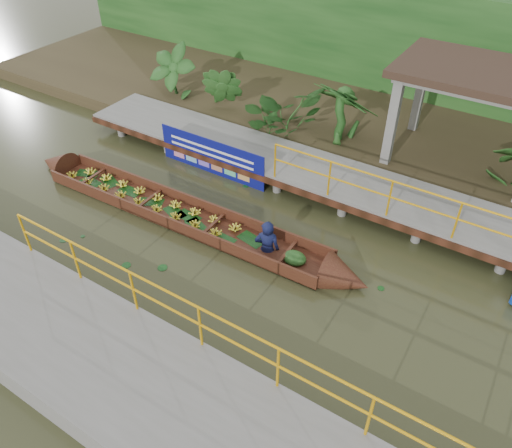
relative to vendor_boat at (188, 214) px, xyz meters
The scene contains 9 objects.
ground 2.27m from the vendor_boat, ahead, with size 80.00×80.00×0.00m, color #2B2E17.
land_strip 7.56m from the vendor_boat, 72.75° to the left, with size 30.00×8.00×0.45m, color #372D1B.
far_dock 3.88m from the vendor_boat, 54.30° to the left, with size 16.00×2.06×1.66m.
near_dock 5.53m from the vendor_boat, 54.11° to the right, with size 18.00×2.40×1.73m.
pavilion 8.39m from the vendor_boat, 48.95° to the left, with size 4.40×3.00×3.00m.
foliage_backdrop 10.13m from the vendor_boat, 77.01° to the left, with size 30.00×0.80×4.00m, color #143D13.
vendor_boat is the anchor object (origin of this frame).
blue_banner 2.38m from the vendor_boat, 111.12° to the left, with size 3.60×0.04×1.12m.
tropical_plants 5.36m from the vendor_boat, 72.80° to the left, with size 14.33×1.33×1.67m.
Camera 1 is at (4.73, -7.35, 8.09)m, focal length 35.00 mm.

